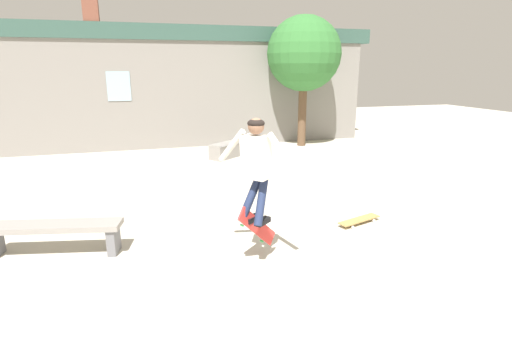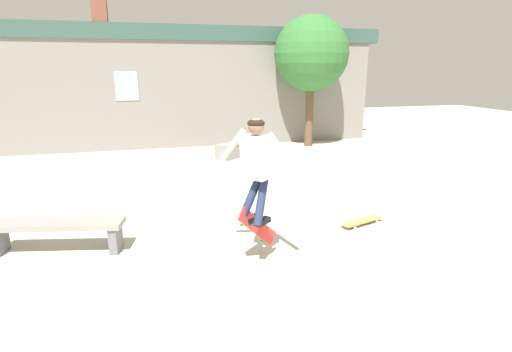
{
  "view_description": "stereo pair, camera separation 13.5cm",
  "coord_description": "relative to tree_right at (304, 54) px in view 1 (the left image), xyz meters",
  "views": [
    {
      "loc": [
        -1.69,
        -3.9,
        2.63
      ],
      "look_at": [
        -0.24,
        0.86,
        1.26
      ],
      "focal_mm": 28.0,
      "sensor_mm": 36.0,
      "label": 1
    },
    {
      "loc": [
        -1.56,
        -3.94,
        2.63
      ],
      "look_at": [
        -0.24,
        0.86,
        1.26
      ],
      "focal_mm": 28.0,
      "sensor_mm": 36.0,
      "label": 2
    }
  ],
  "objects": [
    {
      "name": "building_backdrop",
      "position": [
        -3.79,
        1.01,
        -0.97
      ],
      "size": [
        13.29,
        0.52,
        4.84
      ],
      "color": "gray",
      "rests_on": "ground_plane"
    },
    {
      "name": "skate_ledge",
      "position": [
        -2.82,
        -1.07,
        -2.8
      ],
      "size": [
        1.33,
        1.18,
        0.45
      ],
      "rotation": [
        0.0,
        0.0,
        0.66
      ],
      "color": "gray",
      "rests_on": "ground_plane"
    },
    {
      "name": "skater",
      "position": [
        -4.01,
        -7.81,
        -1.58
      ],
      "size": [
        0.82,
        1.0,
        1.41
      ],
      "rotation": [
        0.0,
        0.0,
        0.67
      ],
      "color": "silver"
    },
    {
      "name": "park_bench",
      "position": [
        -6.7,
        -6.67,
        -2.67
      ],
      "size": [
        1.95,
        0.79,
        0.48
      ],
      "rotation": [
        0.0,
        0.0,
        -0.22
      ],
      "color": "gray",
      "rests_on": "ground_plane"
    },
    {
      "name": "tree_right",
      "position": [
        0.0,
        0.0,
        0.0
      ],
      "size": [
        2.43,
        2.43,
        4.26
      ],
      "color": "brown",
      "rests_on": "ground_plane"
    },
    {
      "name": "skateboard_resting",
      "position": [
        -1.87,
        -6.91,
        -2.95
      ],
      "size": [
        0.87,
        0.43,
        0.08
      ],
      "rotation": [
        0.0,
        0.0,
        3.44
      ],
      "color": "#AD894C",
      "rests_on": "ground_plane"
    },
    {
      "name": "ground_plane",
      "position": [
        -3.77,
        -8.67,
        -3.02
      ],
      "size": [
        40.0,
        40.0,
        0.0
      ],
      "primitive_type": "plane",
      "color": "beige"
    },
    {
      "name": "skateboard_flipping",
      "position": [
        -3.97,
        -7.73,
        -2.5
      ],
      "size": [
        0.64,
        0.39,
        0.7
      ],
      "rotation": [
        0.0,
        0.0,
        0.46
      ],
      "color": "red"
    }
  ]
}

